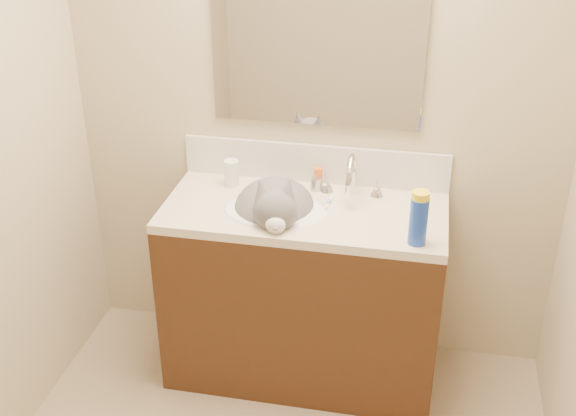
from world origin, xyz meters
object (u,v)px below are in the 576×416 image
at_px(cat, 275,210).
at_px(pill_bottle, 232,173).
at_px(vanity_cabinet, 303,296).
at_px(basin, 275,223).
at_px(amber_bottle, 318,177).
at_px(faucet, 351,180).
at_px(silver_jar, 316,184).
at_px(spray_can, 418,221).

distance_m(cat, pill_bottle, 0.30).
bearing_deg(vanity_cabinet, basin, -165.96).
xyz_separation_m(cat, amber_bottle, (0.15, 0.24, 0.06)).
relative_size(basin, cat, 0.87).
relative_size(faucet, amber_bottle, 3.12).
bearing_deg(silver_jar, spray_can, -39.97).
relative_size(faucet, pill_bottle, 2.35).
bearing_deg(cat, silver_jar, 41.27).
relative_size(pill_bottle, amber_bottle, 1.33).
xyz_separation_m(cat, pill_bottle, (-0.24, 0.18, 0.07)).
distance_m(faucet, pill_bottle, 0.54).
xyz_separation_m(basin, faucet, (0.30, 0.17, 0.16)).
bearing_deg(amber_bottle, pill_bottle, -170.91).
distance_m(pill_bottle, silver_jar, 0.38).
height_order(basin, pill_bottle, pill_bottle).
height_order(amber_bottle, spray_can, spray_can).
xyz_separation_m(vanity_cabinet, basin, (-0.12, -0.03, 0.38)).
relative_size(vanity_cabinet, basin, 2.67).
bearing_deg(faucet, amber_bottle, 153.05).
xyz_separation_m(silver_jar, spray_can, (0.46, -0.38, 0.07)).
height_order(silver_jar, amber_bottle, amber_bottle).
bearing_deg(faucet, spray_can, -48.56).
bearing_deg(vanity_cabinet, amber_bottle, 83.73).
xyz_separation_m(pill_bottle, silver_jar, (0.38, 0.03, -0.03)).
bearing_deg(basin, silver_jar, 56.07).
distance_m(vanity_cabinet, spray_can, 0.75).
distance_m(vanity_cabinet, silver_jar, 0.51).
bearing_deg(amber_bottle, cat, -121.40).
distance_m(vanity_cabinet, pill_bottle, 0.64).
bearing_deg(basin, spray_can, -15.88).
relative_size(vanity_cabinet, faucet, 4.29).
height_order(basin, spray_can, spray_can).
distance_m(pill_bottle, spray_can, 0.91).
xyz_separation_m(cat, silver_jar, (0.14, 0.20, 0.04)).
distance_m(pill_bottle, amber_bottle, 0.39).
bearing_deg(amber_bottle, silver_jar, -92.39).
bearing_deg(spray_can, amber_bottle, 137.46).
xyz_separation_m(basin, spray_can, (0.60, -0.17, 0.17)).
height_order(faucet, spray_can, faucet).
distance_m(faucet, cat, 0.35).
height_order(basin, cat, cat).
relative_size(vanity_cabinet, cat, 2.31).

